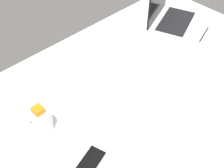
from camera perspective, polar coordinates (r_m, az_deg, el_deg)
name	(u,v)px	position (r cm, az deg, el deg)	size (l,w,h in cm)	color
bed_mattress	(156,116)	(145.86, 8.43, -6.18)	(180.00, 140.00, 18.00)	white
laptop	(169,16)	(190.30, 10.90, 12.63)	(39.03, 33.25, 23.00)	silver
snack_cup	(41,121)	(127.07, -13.42, -6.93)	(9.49, 9.00, 13.49)	silver
cell_phone	(90,163)	(119.34, -4.33, -14.84)	(6.80, 14.00, 0.80)	black
charger_cable	(204,34)	(186.35, 17.22, 9.06)	(17.00, 0.60, 0.60)	black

